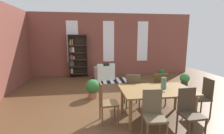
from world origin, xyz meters
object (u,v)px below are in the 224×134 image
Objects in this scene: dining_chair_near_right at (189,111)px; armchair_white at (104,73)px; dining_chair_far_right at (158,88)px; potted_plant_window at (161,73)px; vase_on_table at (164,83)px; potted_plant_by_shelf at (185,79)px; dining_chair_near_left at (153,113)px; potted_plant_corner at (93,88)px; dining_table at (157,92)px; dining_chair_head_left at (106,101)px; dining_chair_far_left at (132,89)px; dining_chair_head_right at (203,96)px; bookshelf_tall at (77,56)px.

dining_chair_near_right is 4.90m from armchair_white.
dining_chair_far_right is 2.15× the size of potted_plant_window.
vase_on_table is 0.86m from dining_chair_near_right.
potted_plant_by_shelf is (1.90, 3.27, -0.25)m from dining_chair_near_right.
armchair_white is at bearing 104.38° from dining_chair_near_right.
potted_plant_corner is (-1.08, 2.37, -0.18)m from dining_chair_near_left.
dining_chair_near_left reaches higher than dining_table.
dining_chair_head_left and dining_chair_near_left have the same top height.
dining_chair_head_left is 1.00× the size of dining_chair_far_left.
dining_chair_far_right is at bearing -25.56° from potted_plant_corner.
dining_chair_far_right is at bearing 63.24° from dining_table.
dining_chair_head_right is 4.50m from armchair_white.
dining_chair_head_right is 1.00× the size of dining_chair_near_right.
bookshelf_tall reaches higher than dining_chair_near_left.
bookshelf_tall is 3.36× the size of potted_plant_corner.
potted_plant_window is at bearing 32.83° from potted_plant_corner.
potted_plant_window is (2.68, -0.25, -0.04)m from armchair_white.
dining_chair_near_left is 4.77m from armchair_white.
dining_table is at bearing -63.07° from dining_chair_far_left.
dining_table reaches higher than potted_plant_by_shelf.
dining_chair_head_right is 1.57× the size of potted_plant_corner.
dining_table is 1.80× the size of armchair_white.
armchair_white is at bearing 110.65° from dining_chair_far_right.
dining_chair_near_left reaches higher than potted_plant_window.
dining_chair_far_right reaches higher than potted_plant_corner.
vase_on_table is 0.29× the size of dining_chair_head_left.
dining_chair_near_left is at bearing -116.14° from potted_plant_window.
dining_chair_far_left is at bearing 179.99° from dining_chair_far_right.
vase_on_table is 0.99m from dining_chair_far_left.
vase_on_table is 1.10m from dining_chair_head_right.
dining_chair_far_left is (-0.55, 0.75, -0.36)m from vase_on_table.
potted_plant_by_shelf is at bearing -25.33° from armchair_white.
dining_chair_far_left is 1.94× the size of potted_plant_by_shelf.
dining_chair_head_right is at bearing -31.47° from potted_plant_corner.
dining_chair_head_left reaches higher than armchair_white.
potted_plant_corner is at bearing -166.47° from potted_plant_by_shelf.
dining_chair_head_right is 0.47× the size of bookshelf_tall.
dining_chair_near_left is (-1.58, -0.75, 0.00)m from dining_chair_head_right.
dining_chair_head_right and dining_chair_near_left have the same top height.
bookshelf_tall is at bearing 113.72° from dining_chair_far_left.
dining_chair_head_left is at bearing -95.19° from armchair_white.
dining_chair_far_left is 1.00× the size of dining_chair_near_right.
dining_chair_far_left is at bearing 116.93° from dining_table.
armchair_white is (1.27, -0.69, -0.76)m from bookshelf_tall.
dining_chair_near_right is at bearing -90.26° from dining_chair_far_right.
dining_chair_near_left reaches higher than armchair_white.
potted_plant_window is at bearing 50.93° from dining_chair_head_left.
potted_plant_corner is (-1.45, 1.62, -0.32)m from dining_table.
armchair_white is at bearing 104.18° from vase_on_table.
dining_chair_far_left is 3.73m from potted_plant_window.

